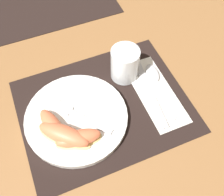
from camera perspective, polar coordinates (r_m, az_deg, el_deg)
ground_plane at (r=0.69m, az=-1.71°, el=-1.83°), size 3.00×3.00×0.00m
placemat at (r=0.69m, az=-1.72°, el=-1.74°), size 0.44×0.34×0.00m
plate at (r=0.67m, az=-7.76°, el=-4.24°), size 0.26×0.26×0.02m
juice_glass at (r=0.71m, az=2.78°, el=7.14°), size 0.08×0.08×0.09m
napkin at (r=0.72m, az=9.33°, el=1.25°), size 0.09×0.24×0.00m
knife at (r=0.71m, az=8.37°, el=0.91°), size 0.04×0.23×0.01m
spoon at (r=0.73m, az=9.51°, el=3.92°), size 0.04×0.19×0.01m
fork at (r=0.66m, az=-8.43°, el=-3.30°), size 0.13×0.16×0.00m
citrus_wedge_0 at (r=0.64m, az=-12.56°, el=-6.14°), size 0.07×0.12×0.03m
citrus_wedge_1 at (r=0.63m, az=-11.19°, el=-7.59°), size 0.10×0.10×0.04m
citrus_wedge_2 at (r=0.62m, az=-10.41°, el=-7.90°), size 0.13×0.13×0.04m
citrus_wedge_3 at (r=0.62m, az=-7.34°, el=-8.73°), size 0.12×0.06×0.03m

